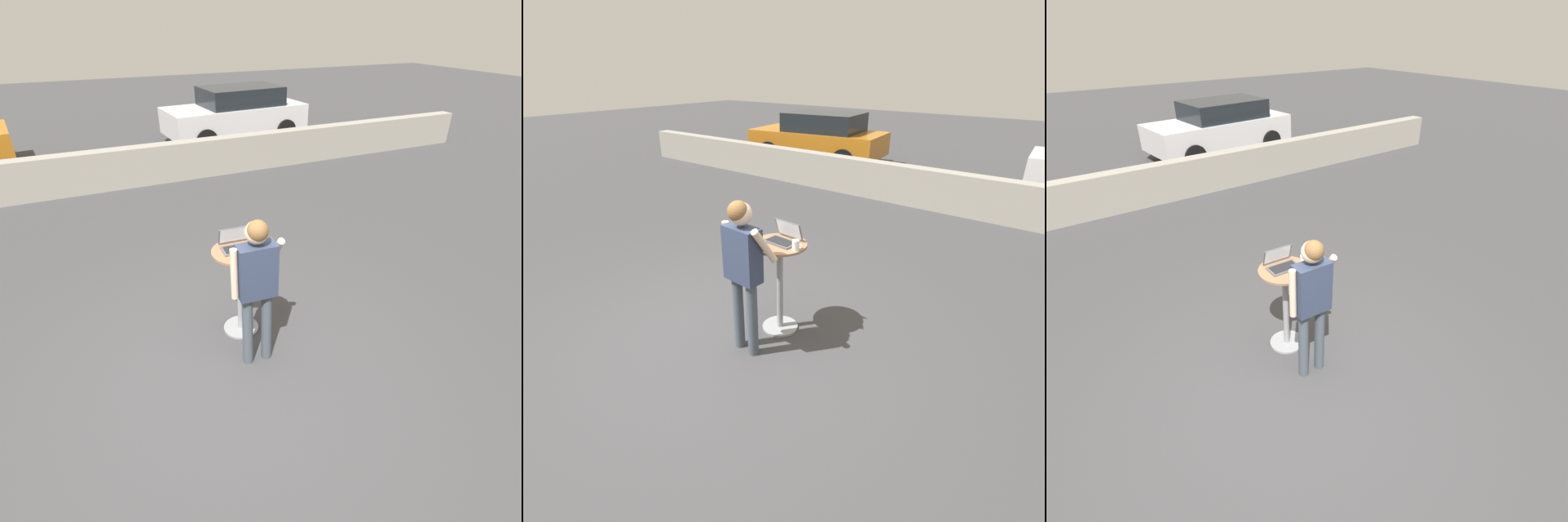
# 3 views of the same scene
# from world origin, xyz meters

# --- Properties ---
(ground_plane) EXTENTS (50.00, 50.00, 0.00)m
(ground_plane) POSITION_xyz_m (0.00, 0.00, 0.00)
(ground_plane) COLOR #3D3D3F
(pavement_kerb) EXTENTS (17.91, 0.35, 0.82)m
(pavement_kerb) POSITION_xyz_m (0.00, 6.08, 0.41)
(pavement_kerb) COLOR gray
(pavement_kerb) RESTS_ON ground_plane
(cafe_table) EXTENTS (0.59, 0.59, 1.06)m
(cafe_table) POSITION_xyz_m (0.35, 0.67, 0.66)
(cafe_table) COLOR gray
(cafe_table) RESTS_ON ground_plane
(laptop) EXTENTS (0.36, 0.29, 0.21)m
(laptop) POSITION_xyz_m (0.35, 0.74, 1.11)
(laptop) COLOR #515156
(laptop) RESTS_ON cafe_table
(coffee_mug) EXTENTS (0.12, 0.08, 0.11)m
(coffee_mug) POSITION_xyz_m (0.59, 0.64, 1.12)
(coffee_mug) COLOR white
(coffee_mug) RESTS_ON cafe_table
(standing_person) EXTENTS (0.53, 0.35, 1.66)m
(standing_person) POSITION_xyz_m (0.32, 0.14, 1.05)
(standing_person) COLOR #424C56
(standing_person) RESTS_ON ground_plane
(parked_car_further_down) EXTENTS (4.22, 2.28, 1.49)m
(parked_car_further_down) POSITION_xyz_m (-4.35, 8.45, 0.77)
(parked_car_further_down) COLOR #B76B19
(parked_car_further_down) RESTS_ON ground_plane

